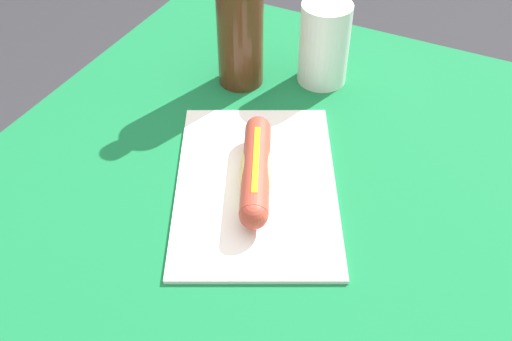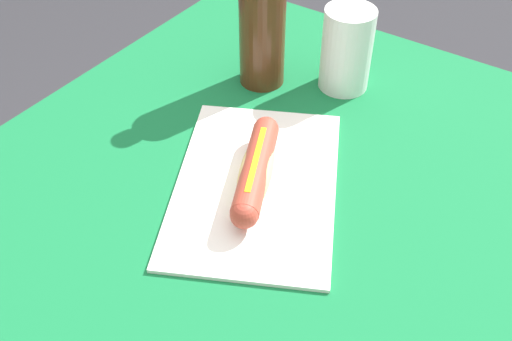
{
  "view_description": "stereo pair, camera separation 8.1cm",
  "coord_description": "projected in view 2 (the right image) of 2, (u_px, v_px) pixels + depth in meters",
  "views": [
    {
      "loc": [
        0.53,
        0.21,
        1.35
      ],
      "look_at": [
        0.0,
        -0.06,
        0.79
      ],
      "focal_mm": 41.77,
      "sensor_mm": 36.0,
      "label": 1
    },
    {
      "loc": [
        0.49,
        0.28,
        1.35
      ],
      "look_at": [
        0.0,
        -0.06,
        0.79
      ],
      "focal_mm": 41.77,
      "sensor_mm": 36.0,
      "label": 2
    }
  ],
  "objects": [
    {
      "name": "hot_dog",
      "position": [
        256.0,
        170.0,
        0.81
      ],
      "size": [
        0.2,
        0.11,
        0.05
      ],
      "color": "#E5BC75",
      "rests_on": "paper_wrapper"
    },
    {
      "name": "drinking_cup",
      "position": [
        347.0,
        49.0,
        0.97
      ],
      "size": [
        0.08,
        0.08,
        0.14
      ],
      "primitive_type": "cylinder",
      "color": "white",
      "rests_on": "dining_table"
    },
    {
      "name": "dining_table",
      "position": [
        286.0,
        269.0,
        0.91
      ],
      "size": [
        0.98,
        0.93,
        0.76
      ],
      "color": "brown",
      "rests_on": "ground"
    },
    {
      "name": "paper_wrapper",
      "position": [
        256.0,
        185.0,
        0.83
      ],
      "size": [
        0.4,
        0.35,
        0.01
      ],
      "primitive_type": "cube",
      "rotation": [
        0.0,
        0.0,
        0.46
      ],
      "color": "white",
      "rests_on": "dining_table"
    },
    {
      "name": "soda_bottle",
      "position": [
        262.0,
        20.0,
        0.95
      ],
      "size": [
        0.08,
        0.08,
        0.25
      ],
      "color": "#4C2814",
      "rests_on": "dining_table"
    }
  ]
}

